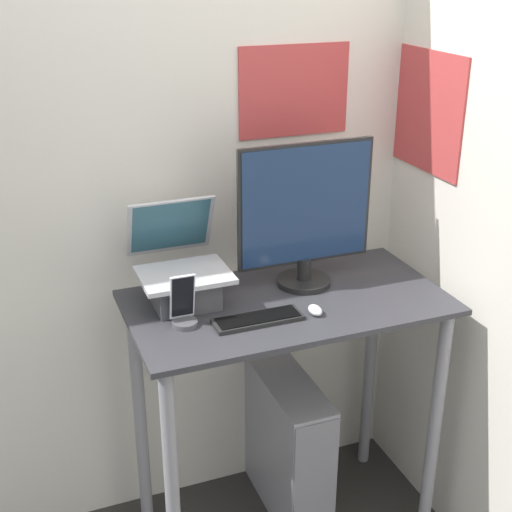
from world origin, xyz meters
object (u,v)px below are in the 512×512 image
object	(u,v)px
monitor	(305,218)
computer_tower	(287,444)
keyboard	(258,319)
cell_phone	(184,310)
mouse	(315,310)
laptop	(183,278)

from	to	relation	value
monitor	computer_tower	distance (m)	0.95
keyboard	cell_phone	xyz separation A→B (m)	(-0.23, 0.06, 0.05)
monitor	mouse	size ratio (longest dim) A/B	7.80
laptop	monitor	size ratio (longest dim) A/B	0.65
cell_phone	computer_tower	size ratio (longest dim) A/B	0.30
keyboard	mouse	world-z (taller)	mouse
keyboard	mouse	distance (m)	0.19
monitor	keyboard	world-z (taller)	monitor
keyboard	computer_tower	distance (m)	0.77
laptop	computer_tower	size ratio (longest dim) A/B	0.57
cell_phone	computer_tower	xyz separation A→B (m)	(0.44, 0.15, -0.75)
cell_phone	computer_tower	distance (m)	0.88
mouse	monitor	bearing A→B (deg)	74.72
monitor	laptop	bearing A→B (deg)	178.52
laptop	monitor	xyz separation A→B (m)	(0.44, -0.01, 0.16)
keyboard	laptop	bearing A→B (deg)	130.48
monitor	keyboard	xyz separation A→B (m)	(-0.25, -0.20, -0.24)
monitor	keyboard	bearing A→B (deg)	-141.08
mouse	cell_phone	bearing A→B (deg)	168.40
cell_phone	computer_tower	bearing A→B (deg)	19.29
keyboard	cell_phone	world-z (taller)	cell_phone
laptop	mouse	xyz separation A→B (m)	(0.38, -0.24, -0.08)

